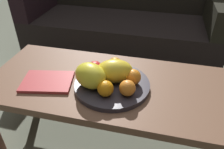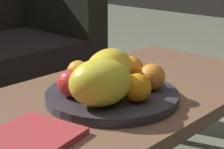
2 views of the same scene
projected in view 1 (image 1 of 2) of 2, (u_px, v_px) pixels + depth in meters
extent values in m
plane|color=slate|center=(109.00, 136.00, 1.39)|extent=(8.00, 8.00, 0.00)
cube|color=brown|center=(109.00, 85.00, 1.16)|extent=(1.27, 0.56, 0.04)
cylinder|color=brown|center=(37.00, 77.00, 1.58)|extent=(0.05, 0.05, 0.38)
cylinder|color=brown|center=(213.00, 103.00, 1.36)|extent=(0.05, 0.05, 0.38)
cube|color=black|center=(120.00, 38.00, 2.09)|extent=(1.70, 0.70, 0.40)
cube|color=black|center=(217.00, 12.00, 1.77)|extent=(0.14, 0.70, 0.22)
cylinder|color=#343039|center=(112.00, 85.00, 1.11)|extent=(0.38, 0.38, 0.03)
ellipsoid|color=yellow|center=(90.00, 76.00, 1.04)|extent=(0.20, 0.18, 0.12)
ellipsoid|color=yellow|center=(114.00, 71.00, 1.08)|extent=(0.21, 0.16, 0.12)
sphere|color=orange|center=(133.00, 77.00, 1.07)|extent=(0.08, 0.08, 0.08)
sphere|color=orange|center=(115.00, 64.00, 1.18)|extent=(0.07, 0.07, 0.07)
sphere|color=orange|center=(127.00, 88.00, 1.00)|extent=(0.08, 0.08, 0.08)
sphere|color=orange|center=(105.00, 88.00, 1.00)|extent=(0.07, 0.07, 0.07)
sphere|color=red|center=(95.00, 68.00, 1.14)|extent=(0.07, 0.07, 0.07)
ellipsoid|color=gold|center=(117.00, 73.00, 1.14)|extent=(0.15, 0.08, 0.03)
ellipsoid|color=yellow|center=(122.00, 77.00, 1.11)|extent=(0.15, 0.04, 0.03)
ellipsoid|color=gold|center=(119.00, 69.00, 1.12)|extent=(0.15, 0.05, 0.03)
cube|color=#B6383A|center=(47.00, 82.00, 1.14)|extent=(0.28, 0.23, 0.02)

